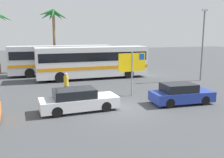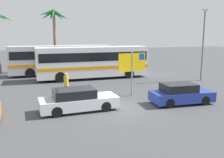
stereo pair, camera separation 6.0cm
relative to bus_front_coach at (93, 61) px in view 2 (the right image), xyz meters
The scene contains 9 objects.
ground 10.79m from the bus_front_coach, 96.70° to the right, with size 120.00×120.00×0.00m, color #424447.
bus_front_coach is the anchor object (origin of this frame).
bus_rear_coach 4.39m from the bus_front_coach, 126.69° to the left, with size 11.06×2.55×3.17m.
ferry_sign 7.91m from the bus_front_coach, 83.50° to the right, with size 2.18×0.38×3.20m.
car_white 10.76m from the bus_front_coach, 109.35° to the right, with size 4.57×1.82×1.32m.
car_blue 11.21m from the bus_front_coach, 74.24° to the right, with size 4.06×1.95×1.32m.
pedestrian_by_bus 8.01m from the bus_front_coach, 118.05° to the right, with size 0.32×0.32×1.82m.
lamp_post_right_side 10.73m from the bus_front_coach, 25.15° to the right, with size 0.56×0.20×6.68m.
palm_tree_inland 7.88m from the bus_front_coach, 117.00° to the left, with size 3.51×3.38×7.25m.
Camera 2 is at (-4.89, -13.28, 4.44)m, focal length 39.43 mm.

